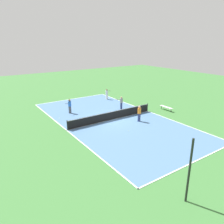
{
  "coord_description": "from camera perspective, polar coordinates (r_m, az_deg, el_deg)",
  "views": [
    {
      "loc": [
        12.75,
        18.71,
        8.43
      ],
      "look_at": [
        0.0,
        0.0,
        0.9
      ],
      "focal_mm": 35.0,
      "sensor_mm": 36.0,
      "label": 1
    }
  ],
  "objects": [
    {
      "name": "ground_plane",
      "position": [
        24.16,
        0.0,
        -2.03
      ],
      "size": [
        80.0,
        80.0,
        0.0
      ],
      "primitive_type": "plane",
      "color": "#3D7538"
    },
    {
      "name": "tennis_ball_far_baseline",
      "position": [
        21.19,
        4.38,
        -4.94
      ],
      "size": [
        0.07,
        0.07,
        0.07
      ],
      "primitive_type": "sphere",
      "color": "#CCE033",
      "rests_on": "court_surface"
    },
    {
      "name": "fence_post_back_right",
      "position": [
        12.48,
        19.54,
        -14.4
      ],
      "size": [
        0.12,
        0.12,
        3.78
      ],
      "color": "black",
      "rests_on": "ground_plane"
    },
    {
      "name": "bench",
      "position": [
        28.06,
        13.99,
        1.19
      ],
      "size": [
        0.36,
        1.88,
        0.45
      ],
      "rotation": [
        0.0,
        0.0,
        1.57
      ],
      "color": "silver",
      "rests_on": "ground_plane"
    },
    {
      "name": "court_surface",
      "position": [
        24.16,
        0.0,
        -2.0
      ],
      "size": [
        10.82,
        21.35,
        0.02
      ],
      "color": "#4C729E",
      "rests_on": "ground_plane"
    },
    {
      "name": "player_center_orange",
      "position": [
        23.5,
        7.14,
        -0.11
      ],
      "size": [
        0.46,
        0.46,
        1.75
      ],
      "rotation": [
        0.0,
        0.0,
        0.36
      ],
      "color": "navy",
      "rests_on": "court_surface"
    },
    {
      "name": "player_baseline_gray",
      "position": [
        27.62,
        2.43,
        2.64
      ],
      "size": [
        0.94,
        0.83,
        1.61
      ],
      "rotation": [
        0.0,
        0.0,
        5.62
      ],
      "color": "navy",
      "rests_on": "court_surface"
    },
    {
      "name": "tennis_net",
      "position": [
        23.98,
        0.0,
        -0.84
      ],
      "size": [
        10.62,
        0.1,
        1.0
      ],
      "color": "black",
      "rests_on": "court_surface"
    },
    {
      "name": "player_near_blue",
      "position": [
        26.42,
        -11.01,
        1.76
      ],
      "size": [
        0.98,
        0.74,
        1.73
      ],
      "rotation": [
        0.0,
        0.0,
        0.5
      ],
      "color": "#4C4C51",
      "rests_on": "court_surface"
    },
    {
      "name": "player_far_white",
      "position": [
        32.21,
        -1.36,
        4.88
      ],
      "size": [
        0.94,
        0.37,
        1.55
      ],
      "rotation": [
        0.0,
        0.0,
        3.18
      ],
      "color": "white",
      "rests_on": "court_surface"
    },
    {
      "name": "tennis_ball_midcourt",
      "position": [
        25.19,
        -13.63,
        -1.56
      ],
      "size": [
        0.07,
        0.07,
        0.07
      ],
      "primitive_type": "sphere",
      "color": "#CCE033",
      "rests_on": "court_surface"
    },
    {
      "name": "tennis_ball_near_net",
      "position": [
        23.69,
        -10.83,
        -2.65
      ],
      "size": [
        0.07,
        0.07,
        0.07
      ],
      "primitive_type": "sphere",
      "color": "#CCE033",
      "rests_on": "court_surface"
    }
  ]
}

